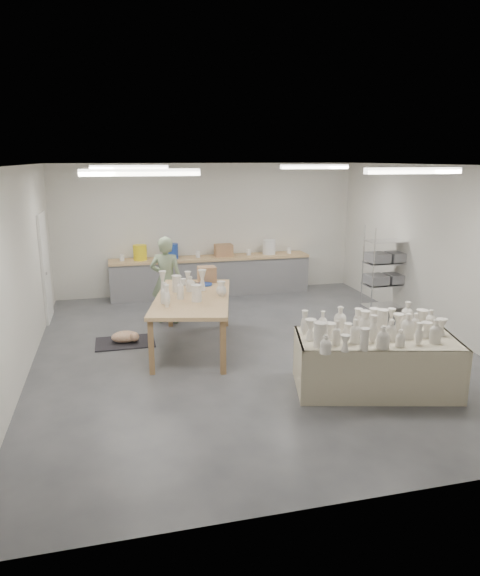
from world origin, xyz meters
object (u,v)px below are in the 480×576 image
object	(u,v)px
work_table	(193,295)
red_stool	(166,304)
potter	(166,280)
drying_table	(375,360)

from	to	relation	value
work_table	red_stool	xyz separation A→B (m)	(-0.30, 1.64, -0.60)
work_table	potter	world-z (taller)	potter
drying_table	work_table	distance (m)	3.19
red_stool	drying_table	bearing A→B (deg)	-58.42
potter	drying_table	bearing A→B (deg)	142.73
work_table	potter	distance (m)	1.40
drying_table	red_stool	distance (m)	4.66
drying_table	work_table	size ratio (longest dim) A/B	0.90
drying_table	potter	world-z (taller)	potter
potter	red_stool	xyz separation A→B (m)	(0.00, 0.27, -0.56)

